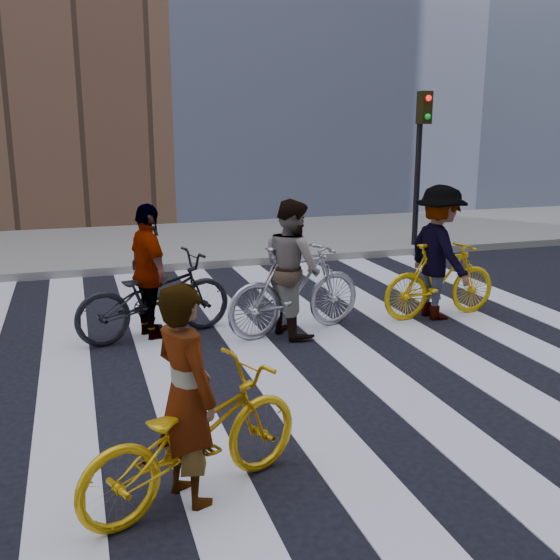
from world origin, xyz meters
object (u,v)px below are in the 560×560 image
traffic_signal (421,144)px  rider_rear (149,272)px  bike_yellow_right (440,280)px  rider_mid (292,268)px  bike_dark_rear (154,296)px  bike_yellow_left (194,436)px  rider_right (439,253)px  rider_left (186,395)px  bike_silver_mid (296,289)px

traffic_signal → rider_rear: (-6.08, -4.08, -1.41)m
bike_yellow_right → rider_mid: 2.27m
bike_dark_rear → rider_mid: bearing=-116.9°
bike_yellow_left → rider_right: size_ratio=0.99×
traffic_signal → bike_dark_rear: (-6.03, -4.08, -1.74)m
traffic_signal → bike_yellow_right: bearing=-115.2°
rider_left → rider_rear: bearing=-26.2°
bike_silver_mid → rider_left: 4.01m
traffic_signal → rider_left: size_ratio=2.02×
rider_left → traffic_signal: bearing=-61.7°
rider_right → rider_rear: size_ratio=1.08×
bike_yellow_right → rider_rear: rider_rear is taller
bike_silver_mid → bike_yellow_right: bike_silver_mid is taller
bike_yellow_left → rider_rear: size_ratio=1.07×
traffic_signal → rider_rear: bearing=-146.1°
bike_yellow_right → rider_right: (-0.05, 0.00, 0.40)m
rider_mid → bike_yellow_right: bearing=-101.0°
bike_yellow_left → rider_right: rider_right is taller
bike_silver_mid → rider_right: size_ratio=1.05×
bike_silver_mid → rider_right: rider_right is taller
rider_mid → rider_right: (2.19, 0.08, 0.05)m
bike_dark_rear → rider_right: rider_right is taller
bike_silver_mid → rider_rear: bearing=64.9°
bike_yellow_right → rider_right: rider_right is taller
traffic_signal → rider_left: (-6.27, -7.94, -1.46)m
bike_dark_rear → rider_rear: rider_rear is taller
traffic_signal → rider_left: traffic_signal is taller
bike_silver_mid → bike_dark_rear: bearing=64.6°
traffic_signal → rider_right: size_ratio=1.77×
bike_dark_rear → rider_left: 3.87m
rider_rear → bike_silver_mid: bearing=-116.2°
traffic_signal → rider_mid: traffic_signal is taller
bike_dark_rear → rider_right: 3.95m
bike_yellow_left → bike_yellow_right: bike_yellow_right is taller
rider_mid → rider_right: bearing=-100.9°
bike_yellow_left → traffic_signal: bearing=-61.4°
traffic_signal → bike_yellow_left: traffic_signal is taller
rider_left → bike_dark_rear: bearing=-26.9°
bike_yellow_right → bike_yellow_left: bearing=127.1°
rider_left → rider_right: (4.15, 3.54, 0.12)m
rider_rear → rider_right: bearing=-108.6°
rider_rear → rider_mid: bearing=-116.6°
rider_left → rider_right: bearing=-72.9°
bike_yellow_right → rider_right: size_ratio=0.96×
bike_dark_rear → rider_left: size_ratio=1.26×
bike_yellow_right → bike_dark_rear: (-3.97, 0.31, 0.00)m
bike_yellow_right → rider_mid: size_ratio=1.01×
rider_mid → bike_dark_rear: bearing=64.2°
traffic_signal → bike_dark_rear: bearing=-145.9°
bike_yellow_right → rider_rear: 4.04m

